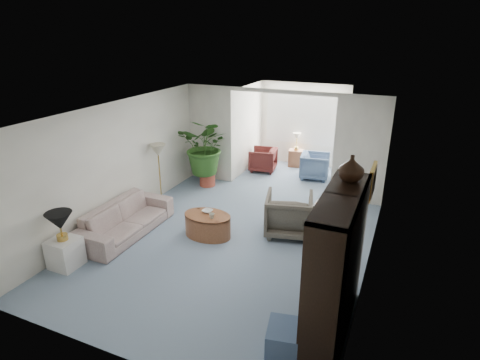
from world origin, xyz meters
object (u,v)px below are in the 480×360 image
at_px(table_lamp, 59,221).
at_px(end_table, 65,253).
at_px(entertainment_cabinet, 336,265).
at_px(ottoman, 287,340).
at_px(plant_pot, 207,180).
at_px(sunroom_chair_maroon, 263,160).
at_px(sunroom_table, 296,158).
at_px(side_table_dark, 327,219).
at_px(cabinet_urn, 351,168).
at_px(coffee_bowl, 207,211).
at_px(wingback_chair, 289,214).
at_px(framed_picture, 373,182).
at_px(coffee_table, 208,225).
at_px(sofa, 126,219).
at_px(sunroom_chair_blue, 315,166).
at_px(floor_lamp, 158,150).
at_px(coffee_cup, 212,216).

bearing_deg(table_lamp, end_table, 0.00).
relative_size(entertainment_cabinet, ottoman, 4.04).
distance_m(plant_pot, sunroom_chair_maroon, 1.89).
bearing_deg(sunroom_table, plant_pot, -124.83).
distance_m(side_table_dark, cabinet_urn, 2.88).
bearing_deg(coffee_bowl, ottoman, -45.02).
distance_m(wingback_chair, entertainment_cabinet, 2.74).
bearing_deg(plant_pot, framed_picture, -31.83).
height_order(end_table, entertainment_cabinet, entertainment_cabinet).
bearing_deg(coffee_table, sofa, -159.34).
height_order(coffee_table, sunroom_chair_maroon, sunroom_chair_maroon).
xyz_separation_m(sunroom_chair_blue, sunroom_table, (-0.75, 0.75, -0.10)).
xyz_separation_m(cabinet_urn, plant_pot, (-4.00, 3.45, -1.99)).
height_order(sofa, sunroom_table, sofa).
bearing_deg(ottoman, end_table, 174.96).
bearing_deg(side_table_dark, sunroom_chair_blue, 107.97).
distance_m(table_lamp, cabinet_urn, 4.70).
distance_m(entertainment_cabinet, ottoman, 1.12).
bearing_deg(entertainment_cabinet, coffee_bowl, 148.58).
xyz_separation_m(coffee_bowl, cabinet_urn, (2.78, -1.20, 1.67)).
xyz_separation_m(floor_lamp, entertainment_cabinet, (4.53, -2.64, -0.26)).
distance_m(table_lamp, plant_pot, 4.35).
xyz_separation_m(sofa, sunroom_chair_maroon, (1.17, 4.57, 0.02)).
bearing_deg(end_table, side_table_dark, 37.56).
bearing_deg(sunroom_table, end_table, -107.65).
height_order(entertainment_cabinet, sunroom_chair_blue, entertainment_cabinet).
distance_m(coffee_bowl, ottoman, 3.37).
bearing_deg(sunroom_table, wingback_chair, -75.85).
distance_m(end_table, cabinet_urn, 4.90).
relative_size(framed_picture, side_table_dark, 0.80).
bearing_deg(coffee_table, table_lamp, -131.76).
distance_m(wingback_chair, sunroom_table, 4.15).
height_order(plant_pot, sunroom_chair_blue, sunroom_chair_blue).
xyz_separation_m(table_lamp, wingback_chair, (3.13, 2.65, -0.45)).
height_order(sofa, floor_lamp, floor_lamp).
distance_m(framed_picture, cabinet_urn, 0.97).
bearing_deg(coffee_bowl, sunroom_chair_blue, 72.79).
distance_m(end_table, table_lamp, 0.61).
height_order(sunroom_chair_blue, sunroom_chair_maroon, sunroom_chair_blue).
relative_size(framed_picture, coffee_cup, 4.69).
distance_m(cabinet_urn, plant_pot, 5.64).
distance_m(coffee_table, sunroom_table, 4.76).
distance_m(coffee_table, plant_pot, 2.67).
xyz_separation_m(sofa, ottoman, (3.84, -1.71, -0.12)).
distance_m(sofa, cabinet_urn, 4.66).
relative_size(coffee_cup, sunroom_table, 0.21).
bearing_deg(wingback_chair, entertainment_cabinet, 105.36).
relative_size(sofa, table_lamp, 4.88).
bearing_deg(entertainment_cabinet, plant_pot, 135.33).
bearing_deg(coffee_table, floor_lamp, 149.91).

